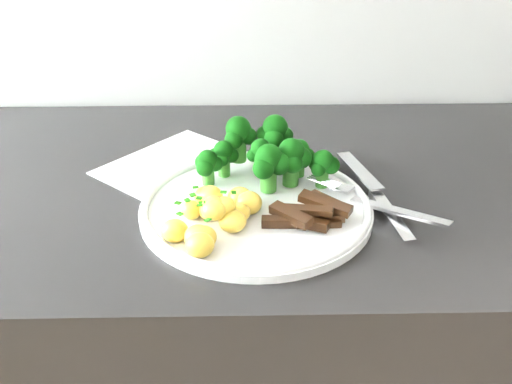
{
  "coord_description": "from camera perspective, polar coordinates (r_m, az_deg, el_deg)",
  "views": [
    {
      "loc": [
        -0.04,
        0.95,
        1.26
      ],
      "look_at": [
        -0.02,
        1.6,
        0.9
      ],
      "focal_mm": 41.21,
      "sensor_mm": 36.0,
      "label": 1
    }
  ],
  "objects": [
    {
      "name": "knife",
      "position": [
        0.77,
        12.06,
        -1.02
      ],
      "size": [
        0.06,
        0.23,
        0.03
      ],
      "color": "silver",
      "rests_on": "plate"
    },
    {
      "name": "fork",
      "position": [
        0.75,
        11.84,
        -1.07
      ],
      "size": [
        0.16,
        0.14,
        0.02
      ],
      "color": "silver",
      "rests_on": "plate"
    },
    {
      "name": "potatoes",
      "position": [
        0.7,
        -3.98,
        -2.17
      ],
      "size": [
        0.12,
        0.14,
        0.04
      ],
      "color": "#FFD94E",
      "rests_on": "plate"
    },
    {
      "name": "plate",
      "position": [
        0.75,
        -0.0,
        -1.44
      ],
      "size": [
        0.3,
        0.3,
        0.02
      ],
      "color": "white",
      "rests_on": "counter"
    },
    {
      "name": "recipe_paper",
      "position": [
        0.84,
        -4.78,
        1.38
      ],
      "size": [
        0.35,
        0.34,
        0.0
      ],
      "color": "white",
      "rests_on": "counter"
    },
    {
      "name": "beef_strips",
      "position": [
        0.71,
        5.17,
        -2.17
      ],
      "size": [
        0.11,
        0.08,
        0.03
      ],
      "color": "black",
      "rests_on": "plate"
    },
    {
      "name": "broccoli",
      "position": [
        0.79,
        1.23,
        3.93
      ],
      "size": [
        0.19,
        0.13,
        0.08
      ],
      "color": "#27641A",
      "rests_on": "plate"
    }
  ]
}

